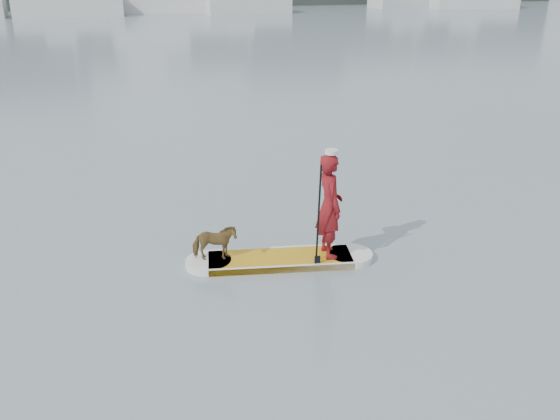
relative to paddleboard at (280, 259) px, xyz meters
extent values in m
plane|color=slate|center=(-3.74, 1.87, -0.06)|extent=(140.00, 140.00, 0.00)
cube|color=#C38D12|center=(0.00, 0.00, 0.00)|extent=(2.58, 1.09, 0.12)
cylinder|color=silver|center=(-1.24, 0.15, 0.00)|extent=(0.80, 0.80, 0.12)
cylinder|color=silver|center=(1.24, -0.15, 0.00)|extent=(0.80, 0.80, 0.12)
cube|color=silver|center=(0.04, 0.37, 0.00)|extent=(2.49, 0.36, 0.12)
cube|color=silver|center=(-0.04, -0.37, 0.00)|extent=(2.49, 0.36, 0.12)
imported|color=maroon|center=(0.85, -0.10, 0.98)|extent=(0.46, 0.68, 1.85)
cylinder|color=silver|center=(0.85, -0.10, 1.94)|extent=(0.22, 0.22, 0.07)
imported|color=#533A1C|center=(-1.12, 0.14, 0.38)|extent=(0.79, 0.41, 0.64)
cylinder|color=black|center=(0.56, -0.40, 0.94)|extent=(0.07, 0.30, 1.89)
cube|color=black|center=(0.56, -0.40, 0.04)|extent=(0.10, 0.03, 0.32)
cube|color=beige|center=(-6.95, 45.79, 0.65)|extent=(8.58, 2.81, 1.42)
cube|color=beige|center=(7.68, 45.23, 0.56)|extent=(7.18, 2.73, 1.23)
cube|color=beige|center=(0.78, 48.29, 0.90)|extent=(12.19, 5.38, 1.93)
cube|color=beige|center=(28.99, 45.58, 0.64)|extent=(7.96, 3.27, 1.40)
camera|label=1|loc=(-2.19, -9.49, 5.02)|focal=40.00mm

